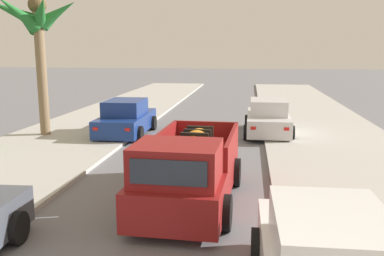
{
  "coord_description": "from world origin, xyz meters",
  "views": [
    {
      "loc": [
        2.04,
        -2.2,
        3.65
      ],
      "look_at": [
        0.28,
        10.88,
        1.2
      ],
      "focal_mm": 39.74,
      "sensor_mm": 36.0,
      "label": 1
    }
  ],
  "objects_px": {
    "pickup_truck": "(190,171)",
    "palm_tree_right_fore": "(36,23)",
    "car_left_near": "(268,118)",
    "car_right_near": "(126,119)"
  },
  "relations": [
    {
      "from": "pickup_truck",
      "to": "palm_tree_right_fore",
      "type": "bearing_deg",
      "value": 136.21
    },
    {
      "from": "pickup_truck",
      "to": "car_left_near",
      "type": "relative_size",
      "value": 1.24
    },
    {
      "from": "car_left_near",
      "to": "palm_tree_right_fore",
      "type": "relative_size",
      "value": 0.74
    },
    {
      "from": "car_left_near",
      "to": "palm_tree_right_fore",
      "type": "distance_m",
      "value": 10.39
    },
    {
      "from": "pickup_truck",
      "to": "car_right_near",
      "type": "height_order",
      "value": "pickup_truck"
    },
    {
      "from": "car_left_near",
      "to": "car_right_near",
      "type": "distance_m",
      "value": 6.13
    },
    {
      "from": "pickup_truck",
      "to": "car_right_near",
      "type": "relative_size",
      "value": 1.23
    },
    {
      "from": "pickup_truck",
      "to": "palm_tree_right_fore",
      "type": "distance_m",
      "value": 10.72
    },
    {
      "from": "car_right_near",
      "to": "car_left_near",
      "type": "bearing_deg",
      "value": 8.85
    },
    {
      "from": "car_left_near",
      "to": "car_right_near",
      "type": "bearing_deg",
      "value": -171.15
    }
  ]
}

